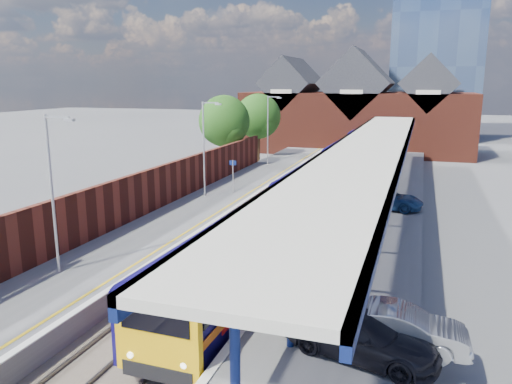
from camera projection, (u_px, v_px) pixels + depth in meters
ground at (312, 193)px, 42.88m from camera, size 240.00×240.00×0.00m
ballast_bed at (281, 223)px, 33.60m from camera, size 6.00×76.00×0.06m
rails at (281, 222)px, 33.58m from camera, size 4.51×76.00×0.14m
left_platform at (206, 210)px, 35.19m from camera, size 5.00×76.00×1.00m
right_platform at (373, 224)px, 31.65m from camera, size 6.00×76.00×1.00m
coping_left at (238, 205)px, 34.35m from camera, size 0.30×76.00×0.05m
coping_right at (328, 213)px, 32.42m from camera, size 0.30×76.00×0.05m
yellow_line at (229, 205)px, 34.54m from camera, size 0.14×76.00×0.01m
train at (337, 164)px, 45.13m from camera, size 3.20×65.96×3.45m
canopy at (371, 146)px, 32.60m from camera, size 4.50×52.00×4.48m
lamp_post_b at (54, 185)px, 21.51m from camera, size 1.48×0.18×7.00m
lamp_post_c at (205, 143)px, 36.34m from camera, size 1.48×0.18×7.00m
lamp_post_d at (269, 126)px, 51.18m from camera, size 1.48×0.18×7.00m
platform_sign at (233, 171)px, 38.27m from camera, size 0.55×0.08×2.50m
brick_wall at (121, 201)px, 29.58m from camera, size 0.35×50.00×3.86m
station_building at (357, 112)px, 67.66m from camera, size 30.00×12.12×13.78m
glass_tower at (439, 15)px, 81.82m from camera, size 14.20×14.20×40.30m
tree_near at (225, 123)px, 50.38m from camera, size 5.20×5.20×8.10m
tree_far at (259, 118)px, 57.49m from camera, size 5.20×5.20×8.10m
parked_car_red at (351, 315)px, 16.66m from camera, size 4.48×2.59×1.43m
parked_car_silver at (399, 328)px, 15.78m from camera, size 4.34×1.62×1.41m
parked_car_dark at (361, 335)px, 15.37m from camera, size 5.16×3.12×1.40m
parked_car_blue at (386, 199)px, 33.47m from camera, size 4.98×2.71×1.32m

